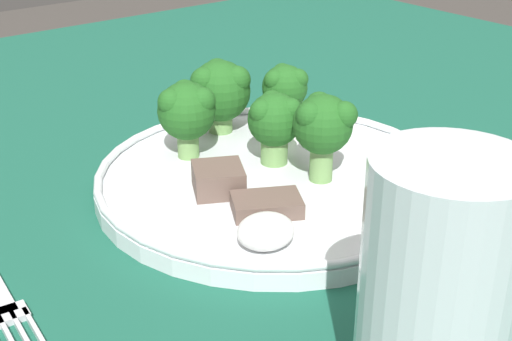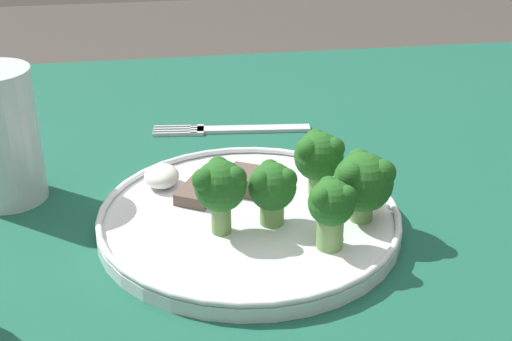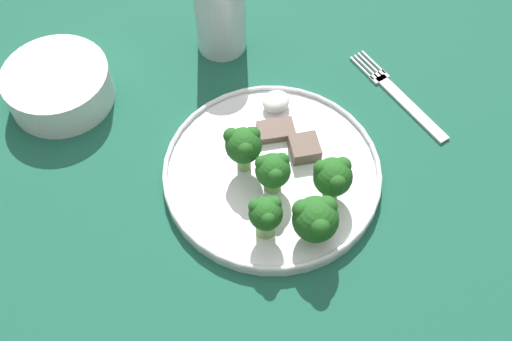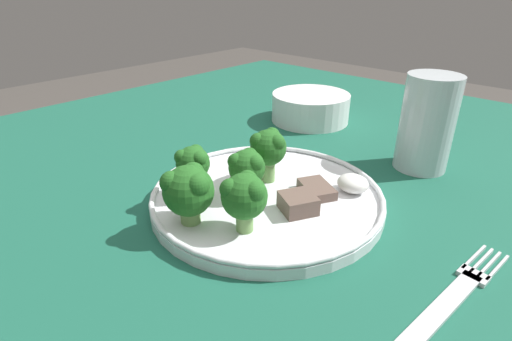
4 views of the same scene
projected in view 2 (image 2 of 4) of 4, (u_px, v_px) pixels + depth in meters
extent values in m
cube|color=#195642|center=(208.00, 272.00, 0.59)|extent=(1.06, 1.18, 0.03)
cylinder|color=brown|center=(494.00, 267.00, 1.24)|extent=(0.06, 0.06, 0.71)
cylinder|color=white|center=(249.00, 222.00, 0.62)|extent=(0.26, 0.26, 0.01)
torus|color=white|center=(249.00, 213.00, 0.61)|extent=(0.26, 0.26, 0.01)
cube|color=silver|center=(254.00, 129.00, 0.81)|extent=(0.03, 0.13, 0.00)
cube|color=silver|center=(197.00, 130.00, 0.81)|extent=(0.03, 0.02, 0.00)
cube|color=silver|center=(176.00, 127.00, 0.81)|extent=(0.01, 0.05, 0.00)
cube|color=silver|center=(175.00, 129.00, 0.81)|extent=(0.01, 0.05, 0.00)
cube|color=silver|center=(175.00, 132.00, 0.80)|extent=(0.01, 0.05, 0.00)
cube|color=silver|center=(175.00, 134.00, 0.79)|extent=(0.01, 0.05, 0.00)
cylinder|color=silver|center=(1.00, 136.00, 0.64)|extent=(0.07, 0.07, 0.13)
cylinder|color=silver|center=(5.00, 161.00, 0.65)|extent=(0.06, 0.06, 0.07)
cylinder|color=#709E56|center=(317.00, 183.00, 0.65)|extent=(0.02, 0.02, 0.02)
sphere|color=#215B1E|center=(319.00, 156.00, 0.63)|extent=(0.04, 0.04, 0.04)
sphere|color=#215B1E|center=(316.00, 140.00, 0.64)|extent=(0.02, 0.02, 0.02)
sphere|color=#215B1E|center=(308.00, 150.00, 0.62)|extent=(0.02, 0.02, 0.02)
sphere|color=#215B1E|center=(334.00, 148.00, 0.63)|extent=(0.02, 0.02, 0.02)
cylinder|color=#709E56|center=(221.00, 217.00, 0.59)|extent=(0.02, 0.02, 0.03)
sphere|color=#215B1E|center=(220.00, 186.00, 0.57)|extent=(0.04, 0.04, 0.04)
sphere|color=#215B1E|center=(218.00, 168.00, 0.58)|extent=(0.02, 0.02, 0.02)
sphere|color=#215B1E|center=(207.00, 180.00, 0.56)|extent=(0.02, 0.02, 0.02)
sphere|color=#215B1E|center=(235.00, 178.00, 0.57)|extent=(0.02, 0.02, 0.02)
cylinder|color=#709E56|center=(330.00, 232.00, 0.57)|extent=(0.02, 0.02, 0.03)
sphere|color=#215B1E|center=(332.00, 203.00, 0.55)|extent=(0.04, 0.04, 0.04)
sphere|color=#215B1E|center=(329.00, 187.00, 0.56)|extent=(0.02, 0.02, 0.02)
sphere|color=#215B1E|center=(322.00, 198.00, 0.54)|extent=(0.02, 0.02, 0.02)
sphere|color=#215B1E|center=(346.00, 196.00, 0.55)|extent=(0.02, 0.02, 0.02)
cylinder|color=#709E56|center=(361.00, 210.00, 0.61)|extent=(0.02, 0.02, 0.02)
sphere|color=#215B1E|center=(363.00, 182.00, 0.60)|extent=(0.05, 0.05, 0.05)
sphere|color=#215B1E|center=(359.00, 162.00, 0.60)|extent=(0.02, 0.02, 0.02)
sphere|color=#215B1E|center=(351.00, 175.00, 0.58)|extent=(0.02, 0.02, 0.02)
sphere|color=#215B1E|center=(382.00, 173.00, 0.59)|extent=(0.02, 0.02, 0.02)
cylinder|color=#709E56|center=(272.00, 212.00, 0.60)|extent=(0.02, 0.02, 0.02)
sphere|color=#215B1E|center=(272.00, 186.00, 0.59)|extent=(0.04, 0.04, 0.04)
sphere|color=#215B1E|center=(270.00, 170.00, 0.60)|extent=(0.02, 0.02, 0.02)
sphere|color=#215B1E|center=(261.00, 181.00, 0.58)|extent=(0.02, 0.02, 0.02)
sphere|color=#215B1E|center=(286.00, 179.00, 0.58)|extent=(0.02, 0.02, 0.02)
cube|color=brown|center=(246.00, 181.00, 0.65)|extent=(0.05, 0.05, 0.02)
cube|color=brown|center=(201.00, 192.00, 0.64)|extent=(0.05, 0.05, 0.01)
ellipsoid|color=white|center=(162.00, 176.00, 0.66)|extent=(0.04, 0.03, 0.02)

